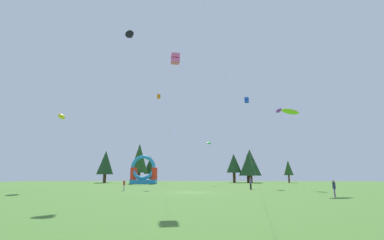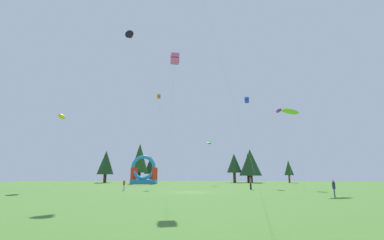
{
  "view_description": "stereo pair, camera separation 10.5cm",
  "coord_description": "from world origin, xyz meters",
  "px_view_note": "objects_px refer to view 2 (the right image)",
  "views": [
    {
      "loc": [
        1.13,
        -35.67,
        2.23
      ],
      "look_at": [
        0.0,
        8.27,
        11.01
      ],
      "focal_mm": 25.54,
      "sensor_mm": 36.0,
      "label": 1
    },
    {
      "loc": [
        1.23,
        -35.67,
        2.23
      ],
      "look_at": [
        0.0,
        8.27,
        11.01
      ],
      "focal_mm": 25.54,
      "sensor_mm": 36.0,
      "label": 2
    }
  ],
  "objects_px": {
    "kite_pink_box": "(175,59)",
    "kite_purple_parafoil": "(279,111)",
    "kite_black_delta": "(131,36)",
    "person_midfield": "(124,184)",
    "person_left_edge": "(334,187)",
    "inflatable_yellow_castle": "(144,174)",
    "person_near_camera": "(251,182)",
    "kite_yellow_parafoil": "(62,117)",
    "kite_lime_parafoil": "(290,111)",
    "kite_blue_box": "(247,100)",
    "kite_orange_box": "(159,97)",
    "kite_green_parafoil": "(209,143)"
  },
  "relations": [
    {
      "from": "kite_pink_box",
      "to": "kite_black_delta",
      "type": "distance_m",
      "value": 14.54
    },
    {
      "from": "kite_green_parafoil",
      "to": "person_left_edge",
      "type": "relative_size",
      "value": 5.87
    },
    {
      "from": "kite_black_delta",
      "to": "person_midfield",
      "type": "distance_m",
      "value": 21.19
    },
    {
      "from": "kite_green_parafoil",
      "to": "kite_purple_parafoil",
      "type": "bearing_deg",
      "value": -45.74
    },
    {
      "from": "kite_blue_box",
      "to": "inflatable_yellow_castle",
      "type": "relative_size",
      "value": 2.72
    },
    {
      "from": "person_left_edge",
      "to": "inflatable_yellow_castle",
      "type": "xyz_separation_m",
      "value": [
        -26.98,
        38.62,
        1.42
      ]
    },
    {
      "from": "kite_yellow_parafoil",
      "to": "kite_lime_parafoil",
      "type": "bearing_deg",
      "value": -5.33
    },
    {
      "from": "kite_green_parafoil",
      "to": "person_midfield",
      "type": "relative_size",
      "value": 6.36
    },
    {
      "from": "kite_yellow_parafoil",
      "to": "kite_blue_box",
      "type": "xyz_separation_m",
      "value": [
        31.69,
        16.27,
        6.88
      ]
    },
    {
      "from": "kite_blue_box",
      "to": "inflatable_yellow_castle",
      "type": "height_order",
      "value": "kite_blue_box"
    },
    {
      "from": "kite_lime_parafoil",
      "to": "inflatable_yellow_castle",
      "type": "relative_size",
      "value": 1.67
    },
    {
      "from": "kite_blue_box",
      "to": "kite_purple_parafoil",
      "type": "distance_m",
      "value": 9.65
    },
    {
      "from": "kite_purple_parafoil",
      "to": "kite_black_delta",
      "type": "xyz_separation_m",
      "value": [
        -24.66,
        -13.59,
        7.99
      ]
    },
    {
      "from": "kite_orange_box",
      "to": "kite_green_parafoil",
      "type": "xyz_separation_m",
      "value": [
        10.78,
        7.2,
        -9.02
      ]
    },
    {
      "from": "kite_pink_box",
      "to": "inflatable_yellow_castle",
      "type": "relative_size",
      "value": 2.12
    },
    {
      "from": "kite_orange_box",
      "to": "person_near_camera",
      "type": "bearing_deg",
      "value": -38.08
    },
    {
      "from": "kite_lime_parafoil",
      "to": "kite_black_delta",
      "type": "bearing_deg",
      "value": -175.91
    },
    {
      "from": "kite_orange_box",
      "to": "kite_black_delta",
      "type": "relative_size",
      "value": 0.84
    },
    {
      "from": "kite_lime_parafoil",
      "to": "kite_blue_box",
      "type": "xyz_separation_m",
      "value": [
        -2.5,
        19.46,
        7.03
      ]
    },
    {
      "from": "person_left_edge",
      "to": "inflatable_yellow_castle",
      "type": "relative_size",
      "value": 0.24
    },
    {
      "from": "kite_purple_parafoil",
      "to": "kite_black_delta",
      "type": "distance_m",
      "value": 29.27
    },
    {
      "from": "kite_orange_box",
      "to": "kite_green_parafoil",
      "type": "height_order",
      "value": "kite_orange_box"
    },
    {
      "from": "kite_green_parafoil",
      "to": "kite_blue_box",
      "type": "distance_m",
      "value": 12.95
    },
    {
      "from": "kite_green_parafoil",
      "to": "kite_blue_box",
      "type": "relative_size",
      "value": 0.53
    },
    {
      "from": "kite_purple_parafoil",
      "to": "person_near_camera",
      "type": "bearing_deg",
      "value": -134.94
    },
    {
      "from": "kite_green_parafoil",
      "to": "person_near_camera",
      "type": "distance_m",
      "value": 22.22
    },
    {
      "from": "person_near_camera",
      "to": "kite_yellow_parafoil",
      "type": "bearing_deg",
      "value": 145.16
    },
    {
      "from": "kite_black_delta",
      "to": "person_left_edge",
      "type": "relative_size",
      "value": 13.52
    },
    {
      "from": "kite_blue_box",
      "to": "kite_purple_parafoil",
      "type": "xyz_separation_m",
      "value": [
        4.51,
        -7.49,
        -4.09
      ]
    },
    {
      "from": "kite_black_delta",
      "to": "person_midfield",
      "type": "bearing_deg",
      "value": 104.06
    },
    {
      "from": "kite_green_parafoil",
      "to": "kite_lime_parafoil",
      "type": "xyz_separation_m",
      "value": [
        10.51,
        -24.82,
        1.61
      ]
    },
    {
      "from": "kite_purple_parafoil",
      "to": "person_left_edge",
      "type": "xyz_separation_m",
      "value": [
        -1.36,
        -21.23,
        -12.86
      ]
    },
    {
      "from": "kite_lime_parafoil",
      "to": "kite_black_delta",
      "type": "distance_m",
      "value": 25.2
    },
    {
      "from": "kite_yellow_parafoil",
      "to": "kite_purple_parafoil",
      "type": "xyz_separation_m",
      "value": [
        36.2,
        8.78,
        2.79
      ]
    },
    {
      "from": "kite_orange_box",
      "to": "kite_purple_parafoil",
      "type": "height_order",
      "value": "kite_orange_box"
    },
    {
      "from": "kite_blue_box",
      "to": "inflatable_yellow_castle",
      "type": "bearing_deg",
      "value": 157.44
    },
    {
      "from": "kite_green_parafoil",
      "to": "person_left_edge",
      "type": "xyz_separation_m",
      "value": [
        11.16,
        -34.08,
        -8.3
      ]
    },
    {
      "from": "kite_lime_parafoil",
      "to": "person_midfield",
      "type": "height_order",
      "value": "kite_lime_parafoil"
    },
    {
      "from": "person_midfield",
      "to": "kite_purple_parafoil",
      "type": "bearing_deg",
      "value": 21.83
    },
    {
      "from": "kite_yellow_parafoil",
      "to": "kite_blue_box",
      "type": "distance_m",
      "value": 36.28
    },
    {
      "from": "kite_orange_box",
      "to": "kite_pink_box",
      "type": "bearing_deg",
      "value": -78.22
    },
    {
      "from": "kite_black_delta",
      "to": "person_near_camera",
      "type": "distance_m",
      "value": 27.95
    },
    {
      "from": "kite_orange_box",
      "to": "kite_black_delta",
      "type": "distance_m",
      "value": 19.6
    },
    {
      "from": "kite_lime_parafoil",
      "to": "person_near_camera",
      "type": "height_order",
      "value": "kite_lime_parafoil"
    },
    {
      "from": "kite_pink_box",
      "to": "kite_purple_parafoil",
      "type": "distance_m",
      "value": 29.0
    },
    {
      "from": "kite_pink_box",
      "to": "inflatable_yellow_castle",
      "type": "xyz_separation_m",
      "value": [
        -11.07,
        40.69,
        -11.53
      ]
    },
    {
      "from": "person_near_camera",
      "to": "kite_green_parafoil",
      "type": "bearing_deg",
      "value": 67.14
    },
    {
      "from": "kite_pink_box",
      "to": "kite_blue_box",
      "type": "xyz_separation_m",
      "value": [
        12.76,
        30.79,
        4.0
      ]
    },
    {
      "from": "kite_purple_parafoil",
      "to": "kite_black_delta",
      "type": "height_order",
      "value": "kite_black_delta"
    },
    {
      "from": "kite_orange_box",
      "to": "kite_yellow_parafoil",
      "type": "bearing_deg",
      "value": -131.8
    }
  ]
}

